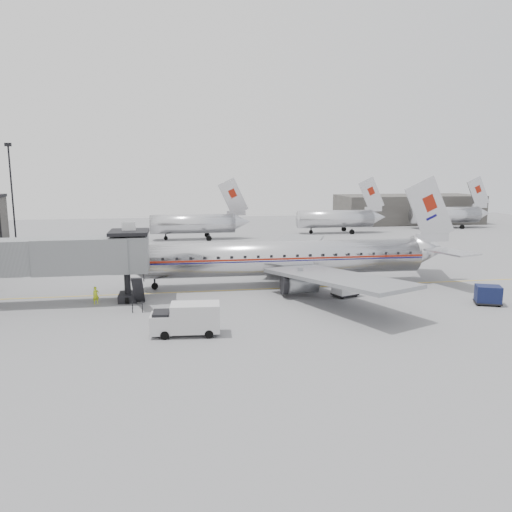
{
  "coord_description": "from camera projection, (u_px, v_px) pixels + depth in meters",
  "views": [
    {
      "loc": [
        -4.93,
        -41.34,
        11.89
      ],
      "look_at": [
        2.94,
        6.8,
        3.2
      ],
      "focal_mm": 35.0,
      "sensor_mm": 36.0,
      "label": 1
    }
  ],
  "objects": [
    {
      "name": "ground",
      "position": [
        235.0,
        307.0,
        43.04
      ],
      "size": [
        160.0,
        160.0,
        0.0
      ],
      "primitive_type": "plane",
      "color": "slate",
      "rests_on": "ground"
    },
    {
      "name": "hangar",
      "position": [
        408.0,
        209.0,
        107.96
      ],
      "size": [
        30.0,
        12.0,
        6.0
      ],
      "primitive_type": "cube",
      "color": "#3A3835",
      "rests_on": "ground"
    },
    {
      "name": "apron_line",
      "position": [
        258.0,
        289.0,
        49.34
      ],
      "size": [
        60.0,
        0.15,
        0.01
      ],
      "primitive_type": "cube",
      "rotation": [
        0.0,
        0.0,
        1.57
      ],
      "color": "gold",
      "rests_on": "ground"
    },
    {
      "name": "jet_bridge",
      "position": [
        39.0,
        258.0,
        43.22
      ],
      "size": [
        21.0,
        6.2,
        7.1
      ],
      "color": "#5A5D5F",
      "rests_on": "ground"
    },
    {
      "name": "distant_aircraft_near",
      "position": [
        194.0,
        223.0,
        83.08
      ],
      "size": [
        16.39,
        3.2,
        10.26
      ],
      "color": "silver",
      "rests_on": "ground"
    },
    {
      "name": "distant_aircraft_mid",
      "position": [
        336.0,
        218.0,
        91.1
      ],
      "size": [
        16.39,
        3.2,
        10.26
      ],
      "color": "silver",
      "rests_on": "ground"
    },
    {
      "name": "distant_aircraft_far",
      "position": [
        446.0,
        214.0,
        98.8
      ],
      "size": [
        16.39,
        3.2,
        10.26
      ],
      "color": "silver",
      "rests_on": "ground"
    },
    {
      "name": "airliner",
      "position": [
        291.0,
        258.0,
        50.81
      ],
      "size": [
        35.13,
        32.56,
        11.11
      ],
      "rotation": [
        0.0,
        0.0,
        -0.01
      ],
      "color": "silver",
      "rests_on": "ground"
    },
    {
      "name": "service_van",
      "position": [
        186.0,
        319.0,
        35.67
      ],
      "size": [
        5.04,
        2.25,
        2.31
      ],
      "rotation": [
        0.0,
        0.0,
        -0.07
      ],
      "color": "#BBBBBD",
      "rests_on": "ground"
    },
    {
      "name": "baggage_cart_navy",
      "position": [
        488.0,
        295.0,
        43.67
      ],
      "size": [
        2.61,
        2.33,
        1.69
      ],
      "rotation": [
        0.0,
        0.0,
        -0.38
      ],
      "color": "#0E1539",
      "rests_on": "ground"
    },
    {
      "name": "baggage_cart_white",
      "position": [
        345.0,
        287.0,
        46.51
      ],
      "size": [
        2.6,
        2.31,
        1.68
      ],
      "rotation": [
        0.0,
        0.0,
        0.38
      ],
      "color": "white",
      "rests_on": "ground"
    },
    {
      "name": "ramp_worker",
      "position": [
        96.0,
        295.0,
        43.91
      ],
      "size": [
        0.67,
        0.58,
        1.55
      ],
      "primitive_type": "imported",
      "rotation": [
        0.0,
        0.0,
        0.45
      ],
      "color": "#C4E31A",
      "rests_on": "ground"
    }
  ]
}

